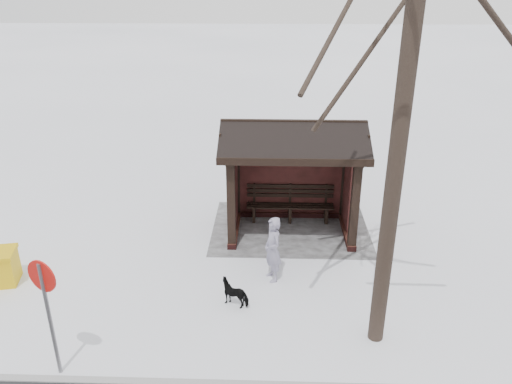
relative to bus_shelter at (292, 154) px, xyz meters
The scene contains 6 objects.
ground 2.17m from the bus_shelter, 90.00° to the left, with size 120.00×120.00×0.00m, color white.
trampled_patch 2.16m from the bus_shelter, 90.00° to the right, with size 4.20×3.20×0.02m, color gray.
bus_shelter is the anchor object (origin of this frame).
pedestrian 2.85m from the bus_shelter, 78.96° to the left, with size 0.56×0.37×1.53m, color gray.
dog 4.07m from the bus_shelter, 69.89° to the left, with size 0.30×0.66×0.56m, color black.
road_sign 6.87m from the bus_shelter, 52.61° to the left, with size 0.54×0.25×2.24m.
Camera 1 is at (0.52, 11.88, 6.38)m, focal length 35.00 mm.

